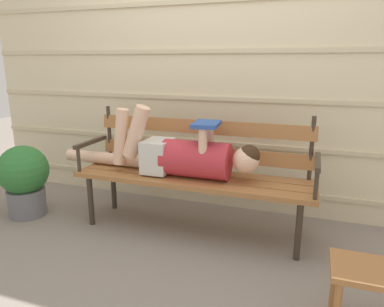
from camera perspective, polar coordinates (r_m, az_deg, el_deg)
The scene contains 6 objects.
ground_plane at distance 2.77m, azimuth -0.57°, elevation -12.99°, with size 12.00×12.00×0.00m, color gray.
house_siding at distance 3.08m, azimuth 3.61°, elevation 12.62°, with size 4.56×0.08×2.35m.
park_bench at distance 2.71m, azimuth 0.47°, elevation -2.24°, with size 1.83×0.46×0.92m.
reclining_person at distance 2.65m, azimuth -1.94°, elevation -0.23°, with size 1.66×0.28×0.54m.
footstool at distance 1.97m, azimuth 27.49°, elevation -18.08°, with size 0.40×0.29×0.35m.
potted_plant at distance 3.30m, azimuth -25.61°, elevation -3.57°, with size 0.42×0.42×0.61m.
Camera 1 is at (0.83, -2.31, 1.29)m, focal length 32.84 mm.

